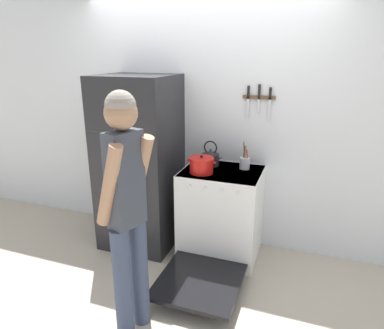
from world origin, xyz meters
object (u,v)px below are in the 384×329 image
(tea_kettle, at_px, (210,158))
(refrigerator, at_px, (140,163))
(stove_range, at_px, (220,215))
(dutch_oven_pot, at_px, (201,165))
(utensil_jar, at_px, (245,162))
(person, at_px, (127,205))

(tea_kettle, bearing_deg, refrigerator, -167.44)
(stove_range, xyz_separation_m, dutch_oven_pot, (-0.17, -0.08, 0.53))
(utensil_jar, xyz_separation_m, person, (-0.53, -1.33, 0.04))
(tea_kettle, bearing_deg, utensil_jar, 1.11)
(stove_range, relative_size, dutch_oven_pot, 4.86)
(refrigerator, height_order, tea_kettle, refrigerator)
(tea_kettle, bearing_deg, person, -97.85)
(stove_range, xyz_separation_m, tea_kettle, (-0.16, 0.16, 0.53))
(person, bearing_deg, refrigerator, 40.29)
(dutch_oven_pot, relative_size, utensil_jar, 1.02)
(stove_range, distance_m, person, 1.33)
(stove_range, distance_m, dutch_oven_pot, 0.56)
(tea_kettle, bearing_deg, dutch_oven_pot, -93.02)
(refrigerator, height_order, utensil_jar, refrigerator)
(stove_range, distance_m, tea_kettle, 0.58)
(tea_kettle, xyz_separation_m, person, (-0.18, -1.32, 0.03))
(refrigerator, distance_m, tea_kettle, 0.74)
(utensil_jar, bearing_deg, stove_range, -138.18)
(tea_kettle, relative_size, utensil_jar, 0.94)
(tea_kettle, relative_size, person, 0.14)
(dutch_oven_pot, height_order, person, person)
(dutch_oven_pot, distance_m, tea_kettle, 0.25)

